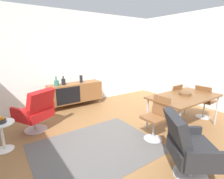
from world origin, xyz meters
name	(u,v)px	position (x,y,z in m)	size (l,w,h in m)	color
ground_plane	(122,138)	(0.00, 0.00, 0.00)	(8.32, 8.32, 0.00)	olive
wall_back	(70,60)	(0.00, 2.60, 1.40)	(6.80, 0.12, 2.80)	white
wall_right	(211,60)	(3.20, 0.00, 1.40)	(0.12, 5.60, 2.80)	white
sideboard	(75,92)	(-0.01, 2.30, 0.44)	(1.60, 0.45, 0.72)	brown
vase_cobalt	(63,82)	(-0.35, 2.30, 0.81)	(0.11, 0.11, 0.25)	black
vase_sculptural_dark	(56,83)	(-0.55, 2.30, 0.80)	(0.13, 0.13, 0.26)	#337266
vase_ceramic_small	(81,79)	(0.20, 2.30, 0.83)	(0.09, 0.09, 0.22)	black
dining_table	(184,98)	(1.42, -0.38, 0.70)	(1.60, 0.90, 0.74)	brown
wooden_bowl_on_table	(185,94)	(1.48, -0.36, 0.77)	(0.26, 0.26, 0.06)	brown
dining_chair_near_window	(156,116)	(0.53, -0.38, 0.47)	(0.43, 0.40, 0.86)	brown
dining_chair_back_right	(172,99)	(1.77, 0.17, 0.47)	(0.41, 0.43, 0.86)	brown
dining_chair_far_end	(204,100)	(2.31, -0.39, 0.47)	(0.45, 0.42, 0.86)	brown
lounge_chair_red	(36,110)	(-1.33, 1.30, 0.47)	(0.88, 0.87, 0.95)	red
armchair_black_shell	(189,146)	(0.10, -1.34, 0.47)	(0.89, 0.90, 0.95)	#262628
side_table_round	(2,133)	(-1.99, 0.89, 0.32)	(0.44, 0.44, 0.52)	white
fruit_bowl	(0,121)	(-1.99, 0.89, 0.56)	(0.20, 0.20, 0.11)	#262628
area_rug	(97,147)	(-0.60, -0.01, 0.00)	(2.20, 1.70, 0.01)	#595654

